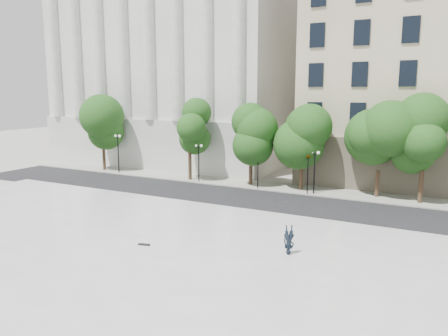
{
  "coord_description": "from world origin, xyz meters",
  "views": [
    {
      "loc": [
        15.7,
        -15.06,
        9.12
      ],
      "look_at": [
        2.6,
        10.0,
        4.2
      ],
      "focal_mm": 35.0,
      "sensor_mm": 36.0,
      "label": 1
    }
  ],
  "objects_px": {
    "skateboard": "(144,244)",
    "person_lying": "(289,250)",
    "traffic_light_west": "(258,151)",
    "traffic_light_east": "(308,155)"
  },
  "relations": [
    {
      "from": "traffic_light_west",
      "to": "person_lying",
      "type": "bearing_deg",
      "value": -61.43
    },
    {
      "from": "traffic_light_east",
      "to": "skateboard",
      "type": "xyz_separation_m",
      "value": [
        -4.08,
        -18.28,
        -3.18
      ]
    },
    {
      "from": "skateboard",
      "to": "person_lying",
      "type": "bearing_deg",
      "value": 3.55
    },
    {
      "from": "traffic_light_west",
      "to": "traffic_light_east",
      "type": "height_order",
      "value": "traffic_light_west"
    },
    {
      "from": "traffic_light_east",
      "to": "skateboard",
      "type": "distance_m",
      "value": 18.99
    },
    {
      "from": "traffic_light_east",
      "to": "person_lying",
      "type": "relative_size",
      "value": 2.6
    },
    {
      "from": "traffic_light_west",
      "to": "traffic_light_east",
      "type": "distance_m",
      "value": 4.83
    },
    {
      "from": "traffic_light_west",
      "to": "person_lying",
      "type": "height_order",
      "value": "traffic_light_west"
    },
    {
      "from": "person_lying",
      "to": "skateboard",
      "type": "relative_size",
      "value": 2.27
    },
    {
      "from": "skateboard",
      "to": "traffic_light_west",
      "type": "bearing_deg",
      "value": 78.18
    }
  ]
}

